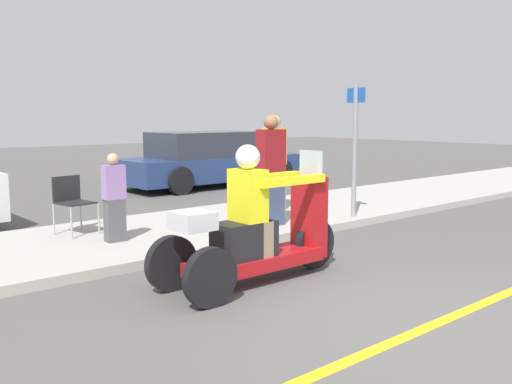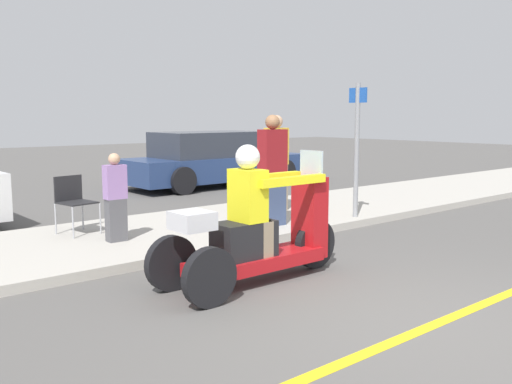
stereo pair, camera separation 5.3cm
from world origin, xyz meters
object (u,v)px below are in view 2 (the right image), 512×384
object	(u,v)px
motorcycle_trike	(257,234)
street_sign	(357,145)
spectator_mid_group	(272,172)
spectator_by_tree	(115,199)
folding_chair_curbside	(73,198)
parked_car_lot_center	(214,160)
spectator_far_back	(276,165)

from	to	relation	value
motorcycle_trike	street_sign	distance (m)	3.79
spectator_mid_group	street_sign	bearing A→B (deg)	-13.50
motorcycle_trike	spectator_by_tree	bearing A→B (deg)	101.36
spectator_mid_group	folding_chair_curbside	size ratio (longest dim) A/B	2.06
spectator_by_tree	parked_car_lot_center	xyz separation A→B (m)	(5.09, 4.78, -0.03)
folding_chair_curbside	parked_car_lot_center	bearing A→B (deg)	36.32
spectator_by_tree	street_sign	xyz separation A→B (m)	(3.88, -0.88, 0.63)
spectator_by_tree	street_sign	world-z (taller)	street_sign
spectator_mid_group	parked_car_lot_center	xyz separation A→B (m)	(2.74, 5.30, -0.27)
folding_chair_curbside	parked_car_lot_center	xyz separation A→B (m)	(5.32, 3.91, 0.03)
spectator_mid_group	spectator_far_back	bearing A→B (deg)	45.25
spectator_far_back	folding_chair_curbside	size ratio (longest dim) A/B	2.05
folding_chair_curbside	parked_car_lot_center	distance (m)	6.60
spectator_mid_group	spectator_far_back	size ratio (longest dim) A/B	1.00
motorcycle_trike	spectator_mid_group	world-z (taller)	spectator_mid_group
motorcycle_trike	spectator_mid_group	bearing A→B (deg)	44.54
spectator_mid_group	spectator_far_back	world-z (taller)	spectator_mid_group
spectator_by_tree	spectator_mid_group	bearing A→B (deg)	-12.33
spectator_by_tree	spectator_far_back	distance (m)	3.35
parked_car_lot_center	street_sign	bearing A→B (deg)	-102.13
motorcycle_trike	spectator_far_back	world-z (taller)	spectator_far_back
street_sign	spectator_by_tree	bearing A→B (deg)	167.21
motorcycle_trike	parked_car_lot_center	distance (m)	8.51
spectator_by_tree	spectator_far_back	world-z (taller)	spectator_far_back
motorcycle_trike	spectator_far_back	distance (m)	4.01
motorcycle_trike	folding_chair_curbside	size ratio (longest dim) A/B	2.87
spectator_far_back	folding_chair_curbside	distance (m)	3.57
folding_chair_curbside	street_sign	size ratio (longest dim) A/B	0.37
spectator_by_tree	folding_chair_curbside	distance (m)	0.90
spectator_mid_group	street_sign	xyz separation A→B (m)	(1.53, -0.37, 0.38)
folding_chair_curbside	parked_car_lot_center	size ratio (longest dim) A/B	0.17
motorcycle_trike	parked_car_lot_center	world-z (taller)	motorcycle_trike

